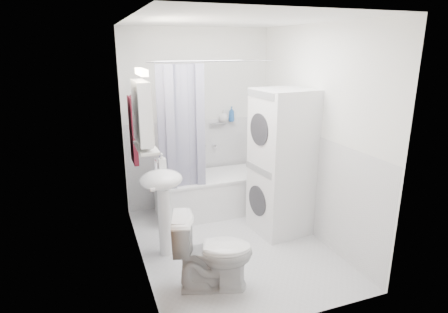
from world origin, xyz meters
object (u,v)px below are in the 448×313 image
object	(u,v)px
bathtub	(208,192)
toilet	(213,252)
washer_dryer	(282,163)
sink	(162,193)

from	to	relation	value
bathtub	toilet	world-z (taller)	toilet
bathtub	washer_dryer	size ratio (longest dim) A/B	0.80
bathtub	washer_dryer	bearing A→B (deg)	-48.97
washer_dryer	toilet	world-z (taller)	washer_dryer
sink	washer_dryer	xyz separation A→B (m)	(1.43, 0.07, 0.15)
bathtub	toilet	distance (m)	1.63
bathtub	sink	bearing A→B (deg)	-132.57
sink	washer_dryer	size ratio (longest dim) A/B	0.61
sink	toilet	size ratio (longest dim) A/B	1.43
bathtub	toilet	bearing A→B (deg)	-106.48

